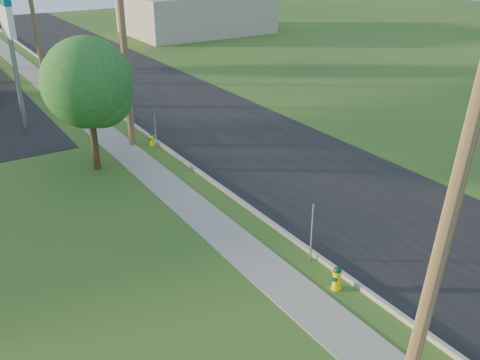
# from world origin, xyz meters

# --- Properties ---
(ground_plane) EXTENTS (140.00, 140.00, 0.00)m
(ground_plane) POSITION_xyz_m (0.00, 0.00, 0.00)
(ground_plane) COLOR #29531E
(ground_plane) RESTS_ON ground
(road) EXTENTS (8.00, 120.00, 0.02)m
(road) POSITION_xyz_m (4.50, 10.00, 0.01)
(road) COLOR black
(road) RESTS_ON ground
(curb) EXTENTS (0.15, 120.00, 0.15)m
(curb) POSITION_xyz_m (0.50, 10.00, 0.07)
(curb) COLOR gray
(curb) RESTS_ON ground
(sidewalk) EXTENTS (1.50, 120.00, 0.03)m
(sidewalk) POSITION_xyz_m (-1.25, 10.00, 0.01)
(sidewalk) COLOR gray
(sidewalk) RESTS_ON ground
(utility_pole_near) EXTENTS (1.40, 0.32, 9.48)m
(utility_pole_near) POSITION_xyz_m (-0.60, -1.00, 4.80)
(utility_pole_near) COLOR brown
(utility_pole_near) RESTS_ON ground
(utility_pole_mid) EXTENTS (1.40, 0.32, 9.80)m
(utility_pole_mid) POSITION_xyz_m (-0.60, 17.00, 4.95)
(utility_pole_mid) COLOR brown
(utility_pole_mid) RESTS_ON ground
(utility_pole_far) EXTENTS (1.40, 0.32, 9.50)m
(utility_pole_far) POSITION_xyz_m (-0.60, 35.00, 4.80)
(utility_pole_far) COLOR brown
(utility_pole_far) RESTS_ON ground
(sign_post_near) EXTENTS (0.05, 0.04, 2.00)m
(sign_post_near) POSITION_xyz_m (0.25, 4.20, 1.00)
(sign_post_near) COLOR gray
(sign_post_near) RESTS_ON ground
(sign_post_mid) EXTENTS (0.05, 0.04, 2.00)m
(sign_post_mid) POSITION_xyz_m (0.25, 16.00, 1.00)
(sign_post_mid) COLOR gray
(sign_post_mid) RESTS_ON ground
(sign_post_far) EXTENTS (0.05, 0.04, 2.00)m
(sign_post_far) POSITION_xyz_m (0.25, 28.20, 1.00)
(sign_post_far) COLOR gray
(sign_post_far) RESTS_ON ground
(price_pylon) EXTENTS (0.34, 2.04, 6.85)m
(price_pylon) POSITION_xyz_m (-4.50, 22.50, 5.43)
(price_pylon) COLOR gray
(price_pylon) RESTS_ON ground
(distant_building) EXTENTS (14.00, 10.00, 4.00)m
(distant_building) POSITION_xyz_m (18.00, 45.00, 2.00)
(distant_building) COLOR gray
(distant_building) RESTS_ON ground
(tree_verge) EXTENTS (3.82, 3.82, 5.79)m
(tree_verge) POSITION_xyz_m (-2.96, 14.94, 3.72)
(tree_verge) COLOR #372715
(tree_verge) RESTS_ON ground
(hydrant_near) EXTENTS (0.40, 0.36, 0.79)m
(hydrant_near) POSITION_xyz_m (-0.09, 2.60, 0.39)
(hydrant_near) COLOR #FFD600
(hydrant_near) RESTS_ON ground
(hydrant_mid) EXTENTS (0.37, 0.33, 0.72)m
(hydrant_mid) POSITION_xyz_m (0.17, 16.36, 0.35)
(hydrant_mid) COLOR yellow
(hydrant_mid) RESTS_ON ground
(hydrant_far) EXTENTS (0.34, 0.30, 0.67)m
(hydrant_far) POSITION_xyz_m (0.02, 26.01, 0.33)
(hydrant_far) COLOR #FBD300
(hydrant_far) RESTS_ON ground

